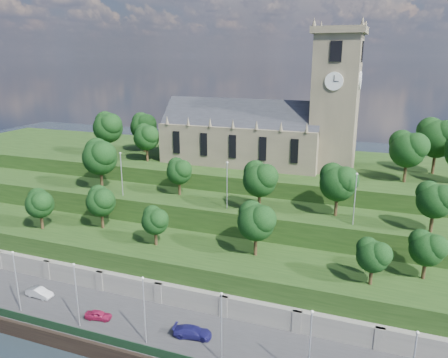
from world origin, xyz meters
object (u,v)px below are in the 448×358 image
at_px(car_middle, 39,293).
at_px(car_right, 193,332).
at_px(church, 266,128).
at_px(car_left, 98,315).

bearing_deg(car_middle, car_right, -90.04).
relative_size(car_middle, car_right, 0.85).
height_order(church, car_right, church).
bearing_deg(car_left, church, -26.28).
xyz_separation_m(car_left, car_right, (13.50, 0.93, 0.10)).
distance_m(car_left, car_right, 13.54).
bearing_deg(car_middle, church, -28.44).
bearing_deg(car_right, car_left, 84.47).
height_order(car_middle, car_right, car_right).
distance_m(car_middle, car_right, 25.07).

